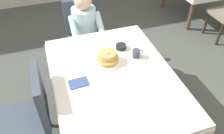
% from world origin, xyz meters
% --- Properties ---
extents(ground_plane, '(14.00, 14.00, 0.00)m').
position_xyz_m(ground_plane, '(0.00, 0.00, 0.00)').
color(ground_plane, '#474C47').
extents(dining_table_main, '(1.12, 1.52, 0.74)m').
position_xyz_m(dining_table_main, '(0.00, 0.00, 0.65)').
color(dining_table_main, silver).
rests_on(dining_table_main, ground).
extents(chair_diner, '(0.44, 0.45, 0.93)m').
position_xyz_m(chair_diner, '(-0.04, 1.17, 0.53)').
color(chair_diner, '#384251').
rests_on(chair_diner, ground).
extents(diner_person, '(0.40, 0.43, 1.12)m').
position_xyz_m(diner_person, '(-0.04, 1.01, 0.67)').
color(diner_person, silver).
rests_on(diner_person, ground).
extents(chair_left_side, '(0.45, 0.44, 0.93)m').
position_xyz_m(chair_left_side, '(-0.77, 0.00, 0.53)').
color(chair_left_side, '#384251').
rests_on(chair_left_side, ground).
extents(plate_breakfast, '(0.28, 0.28, 0.02)m').
position_xyz_m(plate_breakfast, '(0.00, 0.20, 0.75)').
color(plate_breakfast, white).
rests_on(plate_breakfast, dining_table_main).
extents(breakfast_stack, '(0.22, 0.21, 0.10)m').
position_xyz_m(breakfast_stack, '(0.00, 0.20, 0.80)').
color(breakfast_stack, tan).
rests_on(breakfast_stack, plate_breakfast).
extents(cup_coffee, '(0.11, 0.08, 0.08)m').
position_xyz_m(cup_coffee, '(0.30, 0.19, 0.78)').
color(cup_coffee, '#333D4C').
rests_on(cup_coffee, dining_table_main).
extents(bowl_butter, '(0.11, 0.11, 0.04)m').
position_xyz_m(bowl_butter, '(0.20, 0.37, 0.76)').
color(bowl_butter, black).
rests_on(bowl_butter, dining_table_main).
extents(fork_left_of_plate, '(0.02, 0.18, 0.00)m').
position_xyz_m(fork_left_of_plate, '(-0.19, 0.18, 0.74)').
color(fork_left_of_plate, silver).
rests_on(fork_left_of_plate, dining_table_main).
extents(knife_right_of_plate, '(0.03, 0.20, 0.00)m').
position_xyz_m(knife_right_of_plate, '(0.19, 0.18, 0.74)').
color(knife_right_of_plate, silver).
rests_on(knife_right_of_plate, dining_table_main).
extents(spoon_near_edge, '(0.15, 0.05, 0.00)m').
position_xyz_m(spoon_near_edge, '(-0.03, -0.11, 0.74)').
color(spoon_near_edge, silver).
rests_on(spoon_near_edge, dining_table_main).
extents(napkin_folded, '(0.18, 0.13, 0.01)m').
position_xyz_m(napkin_folded, '(-0.33, 0.00, 0.74)').
color(napkin_folded, '#334C7F').
rests_on(napkin_folded, dining_table_main).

